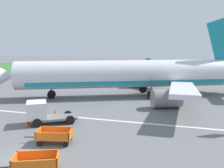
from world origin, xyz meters
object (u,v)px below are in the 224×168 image
Objects in this scene: baggage_cart_second_in_row at (54,136)px; service_truck_beside_carts at (42,112)px; baggage_cart_nearest at (36,163)px; traffic_cone_mid_apron at (71,119)px; traffic_cone_by_carts at (55,111)px; traffic_cone_near_plane at (27,123)px; airplane at (137,74)px.

baggage_cart_second_in_row is 4.98m from service_truck_beside_carts.
baggage_cart_nearest and baggage_cart_second_in_row have the same top height.
traffic_cone_mid_apron is at bearing 101.75° from baggage_cart_second_in_row.
traffic_cone_mid_apron is at bearing -37.76° from traffic_cone_by_carts.
baggage_cart_nearest reaches higher than traffic_cone_near_plane.
baggage_cart_second_in_row reaches higher than traffic_cone_mid_apron.
traffic_cone_mid_apron is at bearing 30.73° from traffic_cone_near_plane.
baggage_cart_second_in_row is 4.94m from traffic_cone_mid_apron.
traffic_cone_mid_apron is (-3.82, -13.09, -2.77)m from airplane.
baggage_cart_nearest reaches higher than traffic_cone_by_carts.
traffic_cone_near_plane is (-4.29, 2.87, -0.30)m from baggage_cart_second_in_row.
airplane is 16.87m from traffic_cone_near_plane.
traffic_cone_by_carts is at bearing 81.79° from traffic_cone_near_plane.
baggage_cart_nearest is at bearing -61.01° from service_truck_beside_carts.
baggage_cart_second_in_row is at bearing -98.94° from airplane.
airplane is at bearing 59.34° from traffic_cone_by_carts.
traffic_cone_near_plane is 1.06× the size of traffic_cone_mid_apron.
traffic_cone_near_plane is at bearing -98.21° from traffic_cone_by_carts.
baggage_cart_nearest is at bearing -52.24° from traffic_cone_near_plane.
service_truck_beside_carts is (-6.07, -14.18, -1.95)m from airplane.
baggage_cart_nearest is 8.91m from service_truck_beside_carts.
service_truck_beside_carts is at bearing -113.17° from airplane.
traffic_cone_by_carts is at bearing 113.52° from baggage_cart_nearest.
traffic_cone_near_plane is at bearing 146.22° from baggage_cart_second_in_row.
baggage_cart_second_in_row is 6.05× the size of traffic_cone_near_plane.
service_truck_beside_carts is at bearing 118.99° from baggage_cart_nearest.
service_truck_beside_carts reaches higher than traffic_cone_near_plane.
service_truck_beside_carts is 1.57m from traffic_cone_near_plane.
baggage_cart_nearest is (-1.76, -21.96, -2.45)m from airplane.
baggage_cart_second_in_row reaches higher than traffic_cone_by_carts.
baggage_cart_nearest is 11.95m from traffic_cone_by_carts.
airplane is 63.94× the size of traffic_cone_by_carts.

